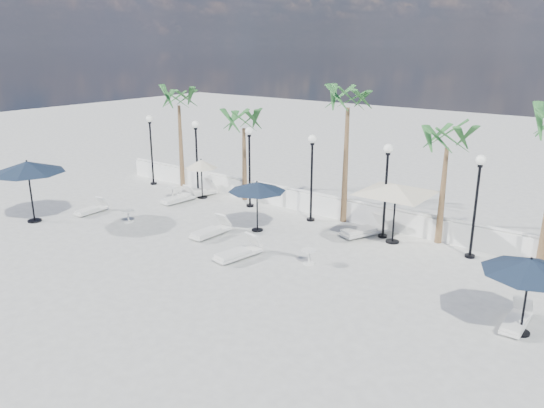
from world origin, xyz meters
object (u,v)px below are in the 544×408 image
Objects in this scene: lounger_2 at (211,230)px; lounger_5 at (365,229)px; parasol_cream_sq_a at (396,184)px; parasol_cream_small at (201,164)px; parasol_navy_left at (27,167)px; parasol_navy_right at (530,267)px; lounger_1 at (178,198)px; parasol_navy_mid at (257,187)px; lounger_0 at (91,209)px; lounger_4 at (239,252)px; lounger_3 at (198,192)px; lounger_6 at (516,320)px.

lounger_5 is at bearing 39.33° from lounger_2.
parasol_cream_sq_a is 10.49m from parasol_cream_small.
lounger_5 is 14.60m from parasol_navy_left.
parasol_navy_right is at bearing 8.55° from parasol_navy_left.
parasol_cream_sq_a reaches higher than lounger_2.
parasol_navy_mid is (5.69, -0.84, 1.67)m from lounger_1.
parasol_navy_right reaches higher than lounger_5.
parasol_cream_small reaches higher than lounger_5.
parasol_cream_small is at bearing 62.16° from lounger_0.
parasol_cream_sq_a reaches higher than parasol_navy_right.
lounger_4 is at bearing -64.03° from parasol_navy_mid.
lounger_2 is at bearing 6.74° from lounger_0.
parasol_navy_right is at bearing -4.39° from lounger_1.
lounger_3 is 11.02m from parasol_cream_sq_a.
lounger_5 is at bearing 20.12° from lounger_0.
lounger_3 is at bearing 176.45° from parasol_cream_small.
parasol_cream_small reaches higher than lounger_0.
lounger_3 is at bearing 158.99° from parasol_navy_mid.
lounger_2 is 0.95× the size of lounger_4.
lounger_2 is 0.61× the size of parasol_navy_left.
lounger_4 is 0.99× the size of parasol_cream_small.
parasol_cream_small is (-10.47, -0.00, -0.63)m from parasol_cream_sq_a.
parasol_navy_mid is at bearing -127.15° from lounger_5.
lounger_4 is 6.56m from parasol_cream_sq_a.
lounger_1 is at bearing 171.57° from parasol_navy_mid.
parasol_navy_right is (10.88, -2.12, 0.06)m from parasol_navy_mid.
parasol_navy_left is at bearing -96.00° from lounger_3.
lounger_0 is at bearing -158.65° from parasol_cream_sq_a.
lounger_4 reaches higher than lounger_2.
lounger_4 is 0.84× the size of parasol_navy_mid.
parasol_navy_mid is 5.76m from parasol_cream_small.
lounger_3 is 8.10m from parasol_navy_left.
parasol_navy_mid reaches higher than parasol_cream_small.
parasol_navy_left reaches higher than lounger_2.
lounger_6 is 0.66× the size of parasol_navy_right.
parasol_cream_sq_a is (1.24, -0.02, 2.11)m from lounger_5.
lounger_2 is 0.77× the size of parasol_navy_right.
parasol_navy_left is 19.71m from parasol_navy_right.
lounger_2 is 0.79× the size of parasol_navy_mid.
lounger_3 is 1.07× the size of lounger_4.
parasol_navy_mid reaches higher than lounger_5.
lounger_3 reaches higher than lounger_4.
lounger_1 is 0.92× the size of parasol_cream_small.
lounger_6 is at bearing -9.78° from parasol_navy_mid.
parasol_cream_small is (-5.34, 2.16, -0.16)m from parasol_navy_mid.
lounger_2 is 5.90m from parasol_cream_small.
lounger_2 is 8.53m from parasol_navy_left.
parasol_navy_right reaches higher than lounger_4.
parasol_navy_mid reaches higher than lounger_1.
lounger_2 is at bearing 177.77° from parasol_navy_right.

